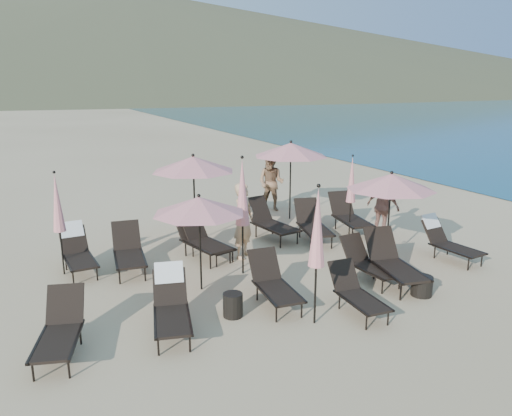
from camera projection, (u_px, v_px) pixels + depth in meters
name	position (u px, v px, depth m)	size (l,w,h in m)	color
ground	(358.00, 293.00, 10.45)	(800.00, 800.00, 0.00)	#D6BA8C
volcanic_headland	(150.00, 42.00, 298.30)	(690.00, 690.00, 55.00)	brown
lounger_0	(60.00, 329.00, 8.02)	(1.03, 1.72, 0.93)	black
lounger_1	(171.00, 303.00, 8.80)	(0.98, 1.76, 1.04)	black
lounger_2	(274.00, 283.00, 9.84)	(0.77, 1.68, 0.94)	black
lounger_3	(393.00, 261.00, 10.84)	(1.05, 1.95, 1.06)	black
lounger_4	(368.00, 262.00, 11.02)	(0.69, 1.58, 0.89)	black
lounger_5	(447.00, 240.00, 12.36)	(0.74, 1.67, 1.01)	black
lounger_6	(129.00, 251.00, 11.60)	(0.87, 1.81, 1.00)	black
lounger_7	(201.00, 238.00, 12.46)	(1.08, 1.92, 1.04)	black
lounger_8	(206.00, 241.00, 12.46)	(1.01, 1.68, 0.90)	black
lounger_9	(270.00, 221.00, 13.95)	(0.98, 1.92, 1.05)	black
lounger_10	(312.00, 223.00, 13.80)	(1.11, 1.90, 1.03)	black
lounger_11	(349.00, 215.00, 14.59)	(1.01, 1.92, 1.05)	black
lounger_12	(77.00, 250.00, 11.56)	(0.70, 1.69, 1.03)	black
lounger_13	(357.00, 292.00, 9.49)	(0.65, 1.51, 0.85)	black
umbrella_open_0	(199.00, 205.00, 10.16)	(1.94, 1.94, 2.08)	black
umbrella_open_1	(391.00, 182.00, 11.71)	(2.10, 2.10, 2.26)	black
umbrella_open_2	(193.00, 164.00, 13.32)	(2.26, 2.26, 2.43)	black
umbrella_open_3	(291.00, 150.00, 15.50)	(2.34, 2.34, 2.52)	black
umbrella_closed_0	(317.00, 228.00, 8.69)	(0.30, 0.30, 2.61)	black
umbrella_closed_1	(352.00, 180.00, 13.86)	(0.27, 0.27, 2.34)	black
umbrella_closed_2	(57.00, 203.00, 11.03)	(0.28, 0.28, 2.41)	black
umbrella_closed_3	(242.00, 193.00, 11.03)	(0.32, 0.32, 2.73)	black
side_table_0	(233.00, 305.00, 9.35)	(0.38, 0.38, 0.46)	black
side_table_1	(422.00, 286.00, 10.27)	(0.44, 0.44, 0.42)	black
beachgoer_a	(244.00, 221.00, 12.32)	(0.69, 0.45, 1.90)	tan
beachgoer_b	(271.00, 183.00, 16.86)	(0.94, 0.73, 1.92)	#926C4B
beachgoer_c	(383.00, 207.00, 14.01)	(1.02, 0.42, 1.74)	#A6705E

